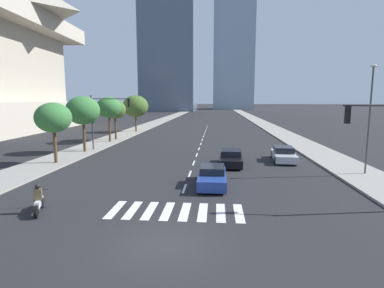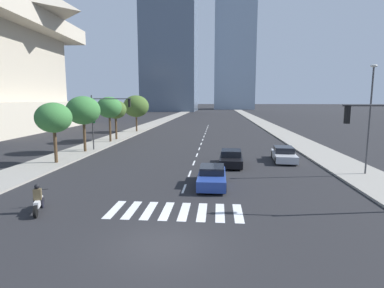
# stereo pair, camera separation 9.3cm
# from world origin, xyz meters

# --- Properties ---
(ground_plane) EXTENTS (800.00, 800.00, 0.00)m
(ground_plane) POSITION_xyz_m (0.00, 0.00, 0.00)
(ground_plane) COLOR #232326
(sidewalk_east) EXTENTS (4.00, 260.00, 0.15)m
(sidewalk_east) POSITION_xyz_m (12.78, 30.00, 0.07)
(sidewalk_east) COLOR gray
(sidewalk_east) RESTS_ON ground
(sidewalk_west) EXTENTS (4.00, 260.00, 0.15)m
(sidewalk_west) POSITION_xyz_m (-12.78, 30.00, 0.07)
(sidewalk_west) COLOR gray
(sidewalk_west) RESTS_ON ground
(crosswalk_near) EXTENTS (6.75, 2.60, 0.01)m
(crosswalk_near) POSITION_xyz_m (0.00, 3.58, 0.00)
(crosswalk_near) COLOR silver
(crosswalk_near) RESTS_ON ground
(lane_divider_center) EXTENTS (0.14, 50.00, 0.01)m
(lane_divider_center) POSITION_xyz_m (0.00, 31.58, 0.00)
(lane_divider_center) COLOR silver
(lane_divider_center) RESTS_ON ground
(motorcycle_lead) EXTENTS (1.01, 2.02, 1.49)m
(motorcycle_lead) POSITION_xyz_m (-6.80, 2.87, 0.58)
(motorcycle_lead) COLOR black
(motorcycle_lead) RESTS_ON ground
(sedan_black_0) EXTENTS (2.08, 4.49, 1.31)m
(sedan_black_0) POSITION_xyz_m (3.26, 14.87, 0.60)
(sedan_black_0) COLOR black
(sedan_black_0) RESTS_ON ground
(sedan_silver_1) EXTENTS (2.19, 4.68, 1.31)m
(sedan_silver_1) POSITION_xyz_m (8.17, 17.17, 0.60)
(sedan_silver_1) COLOR #B7BABF
(sedan_silver_1) RESTS_ON ground
(sedan_blue_2) EXTENTS (1.82, 4.43, 1.28)m
(sedan_blue_2) POSITION_xyz_m (1.75, 8.44, 0.60)
(sedan_blue_2) COLOR navy
(sedan_blue_2) RESTS_ON ground
(traffic_signal_far) EXTENTS (4.72, 0.28, 5.95)m
(traffic_signal_far) POSITION_xyz_m (-9.95, 21.28, 4.23)
(traffic_signal_far) COLOR #333335
(traffic_signal_far) RESTS_ON sidewalk_west
(street_lamp_east) EXTENTS (0.50, 0.24, 7.93)m
(street_lamp_east) POSITION_xyz_m (13.08, 12.11, 4.72)
(street_lamp_east) COLOR #3F3F42
(street_lamp_east) RESTS_ON sidewalk_east
(street_tree_nearest) EXTENTS (3.05, 3.05, 5.22)m
(street_tree_nearest) POSITION_xyz_m (-11.98, 14.07, 4.05)
(street_tree_nearest) COLOR #4C3823
(street_tree_nearest) RESTS_ON sidewalk_west
(street_tree_second) EXTENTS (3.49, 3.49, 5.83)m
(street_tree_second) POSITION_xyz_m (-11.98, 19.98, 4.48)
(street_tree_second) COLOR #4C3823
(street_tree_second) RESTS_ON sidewalk_west
(street_tree_third) EXTENTS (3.21, 3.21, 5.83)m
(street_tree_third) POSITION_xyz_m (-11.98, 27.76, 4.59)
(street_tree_third) COLOR #4C3823
(street_tree_third) RESTS_ON sidewalk_west
(street_tree_fourth) EXTENTS (3.00, 3.00, 5.40)m
(street_tree_fourth) POSITION_xyz_m (-11.98, 30.14, 4.25)
(street_tree_fourth) COLOR #4C3823
(street_tree_fourth) RESTS_ON sidewalk_west
(street_tree_fifth) EXTENTS (4.38, 4.38, 6.20)m
(street_tree_fifth) POSITION_xyz_m (-11.98, 40.92, 4.48)
(street_tree_fifth) COLOR #4C3823
(street_tree_fifth) RESTS_ON sidewalk_west
(office_tower_center_skyline) EXTENTS (23.15, 22.27, 106.69)m
(office_tower_center_skyline) POSITION_xyz_m (11.40, 177.31, 47.63)
(office_tower_center_skyline) COLOR #8C9EB2
(office_tower_center_skyline) RESTS_ON ground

